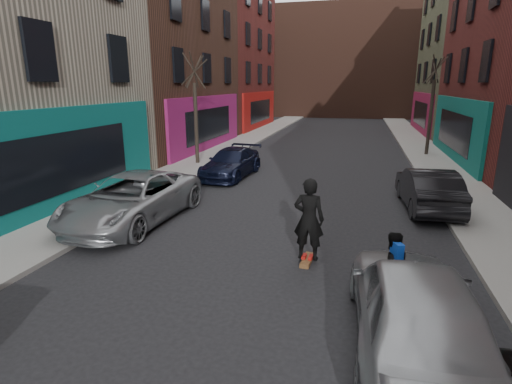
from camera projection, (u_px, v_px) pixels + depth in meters
The scene contains 12 objects.
sidewalk_left at pixel (253, 136), 32.82m from camera, with size 2.50×84.00×0.13m, color gray.
sidewalk_right at pixel (415, 142), 29.81m from camera, with size 2.50×84.00×0.13m, color gray.
building_far at pixel (347, 63), 53.81m from camera, with size 40.00×10.00×14.00m, color #47281E.
tree_left_far at pixel (195, 101), 20.72m from camera, with size 2.00×2.00×6.50m, color black, non-canonical shape.
tree_right_far at pixel (433, 97), 23.31m from camera, with size 2.00×2.00×6.80m, color black, non-canonical shape.
parked_left_far at pixel (133, 199), 12.52m from camera, with size 2.51×5.44×1.51m, color gray.
parked_left_end at pixel (231, 163), 18.74m from camera, with size 1.83×4.51×1.31m, color black.
parked_right_far at pixel (415, 307), 6.34m from camera, with size 1.91×4.74×1.62m, color #9C9FA4.
parked_right_end at pixel (428, 189), 13.83m from camera, with size 1.53×4.40×1.45m, color black.
skateboard at pixel (307, 260), 9.80m from camera, with size 0.22×0.80×0.10m, color brown.
skateboarder at pixel (309, 219), 9.52m from camera, with size 0.74×0.48×2.02m, color black.
pedestrian at pixel (391, 268), 7.81m from camera, with size 0.88×0.79×1.49m.
Camera 1 is at (2.15, -1.78, 4.23)m, focal length 28.00 mm.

